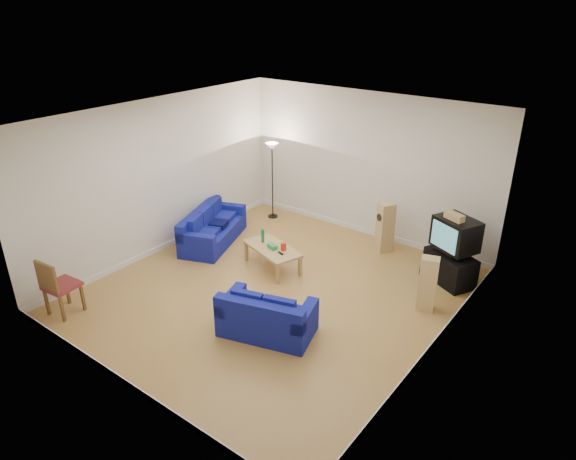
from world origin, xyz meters
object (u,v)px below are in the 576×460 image
Objects in this scene: sofa_three_seat at (211,230)px; tv_stand at (450,268)px; sofa_loveseat at (266,319)px; coffee_table at (272,250)px; television at (456,234)px.

tv_stand is at bearing 85.98° from sofa_three_seat.
sofa_three_seat reaches higher than tv_stand.
sofa_loveseat is (3.11, -1.90, 0.00)m from sofa_three_seat.
sofa_three_seat is 1.82m from coffee_table.
sofa_three_seat is 3.64m from sofa_loveseat.
coffee_table is (-1.30, 1.78, 0.12)m from sofa_loveseat.
tv_stand reaches higher than coffee_table.
sofa_loveseat is at bearing 37.44° from sofa_three_seat.
television reaches higher than coffee_table.
tv_stand is (1.71, 3.39, 0.01)m from sofa_loveseat.
television is (4.83, 1.52, 0.72)m from sofa_three_seat.
television is at bearing 103.93° from tv_stand.
television reaches higher than tv_stand.
sofa_loveseat is 3.80m from tv_stand.
tv_stand is at bearing -78.37° from television.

